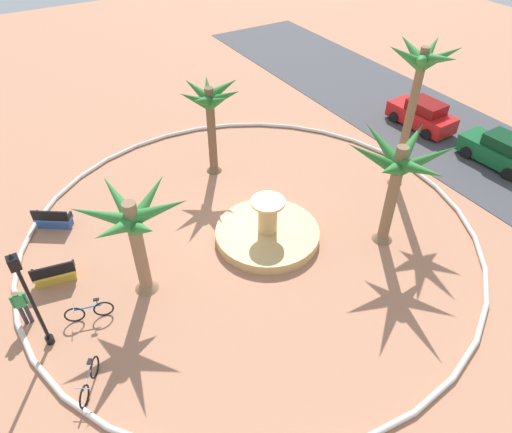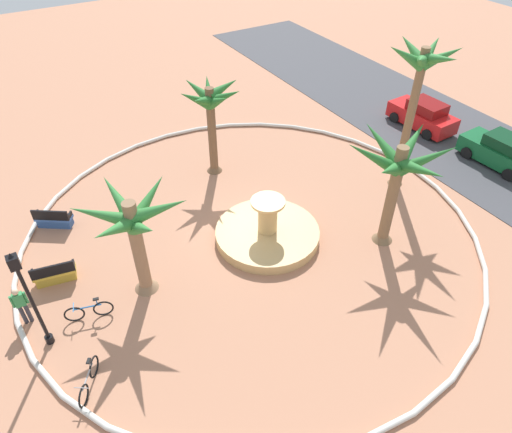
{
  "view_description": "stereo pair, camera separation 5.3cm",
  "coord_description": "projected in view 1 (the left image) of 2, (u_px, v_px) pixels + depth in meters",
  "views": [
    {
      "loc": [
        13.2,
        -7.69,
        13.55
      ],
      "look_at": [
        0.2,
        0.13,
        1.0
      ],
      "focal_mm": 32.58,
      "sensor_mm": 36.0,
      "label": 1
    },
    {
      "loc": [
        13.23,
        -7.64,
        13.55
      ],
      "look_at": [
        0.2,
        0.13,
        1.0
      ],
      "focal_mm": 32.58,
      "sensor_mm": 36.0,
      "label": 2
    }
  ],
  "objects": [
    {
      "name": "ground_plane",
      "position": [
        251.0,
        233.0,
        20.41
      ],
      "size": [
        80.0,
        80.0,
        0.0
      ],
      "primitive_type": "plane",
      "color": "tan"
    },
    {
      "name": "plaza_curb",
      "position": [
        251.0,
        231.0,
        20.34
      ],
      "size": [
        19.54,
        19.54,
        0.2
      ],
      "primitive_type": "torus",
      "color": "silver",
      "rests_on": "ground"
    },
    {
      "name": "street_asphalt",
      "position": [
        469.0,
        146.0,
        26.02
      ],
      "size": [
        48.0,
        8.0,
        0.03
      ],
      "primitive_type": "cube",
      "color": "#424247",
      "rests_on": "ground"
    },
    {
      "name": "fountain",
      "position": [
        267.0,
        233.0,
        19.96
      ],
      "size": [
        4.47,
        4.47,
        2.02
      ],
      "color": "tan",
      "rests_on": "ground"
    },
    {
      "name": "palm_tree_near_fountain",
      "position": [
        398.0,
        170.0,
        17.81
      ],
      "size": [
        4.46,
        4.26,
        4.88
      ],
      "color": "brown",
      "rests_on": "ground"
    },
    {
      "name": "palm_tree_by_curb",
      "position": [
        134.0,
        226.0,
        15.91
      ],
      "size": [
        3.95,
        3.89,
        4.41
      ],
      "color": "#8E6B4C",
      "rests_on": "ground"
    },
    {
      "name": "palm_tree_mid_plaza",
      "position": [
        419.0,
        80.0,
        19.85
      ],
      "size": [
        3.33,
        3.14,
        7.09
      ],
      "color": "brown",
      "rests_on": "ground"
    },
    {
      "name": "palm_tree_far_side",
      "position": [
        210.0,
        107.0,
        21.85
      ],
      "size": [
        3.16,
        3.19,
        4.82
      ],
      "color": "brown",
      "rests_on": "ground"
    },
    {
      "name": "bench_east",
      "position": [
        55.0,
        275.0,
        17.97
      ],
      "size": [
        0.78,
        1.66,
        1.0
      ],
      "color": "gold",
      "rests_on": "ground"
    },
    {
      "name": "bench_west",
      "position": [
        54.0,
        220.0,
        20.51
      ],
      "size": [
        1.31,
        1.61,
        1.0
      ],
      "color": "#335BA8",
      "rests_on": "ground"
    },
    {
      "name": "lamppost",
      "position": [
        29.0,
        294.0,
        14.43
      ],
      "size": [
        0.32,
        0.32,
        4.24
      ],
      "color": "black",
      "rests_on": "ground"
    },
    {
      "name": "bicycle_red_frame",
      "position": [
        89.0,
        311.0,
        16.56
      ],
      "size": [
        0.59,
        1.67,
        0.94
      ],
      "color": "black",
      "rests_on": "ground"
    },
    {
      "name": "bicycle_by_lamppost",
      "position": [
        89.0,
        381.0,
        14.46
      ],
      "size": [
        1.47,
        1.0,
        0.94
      ],
      "color": "black",
      "rests_on": "ground"
    },
    {
      "name": "person_cyclist_helmet",
      "position": [
        21.0,
        305.0,
        16.07
      ],
      "size": [
        0.22,
        0.53,
        1.7
      ],
      "color": "#33333D",
      "rests_on": "ground"
    },
    {
      "name": "parked_car_leftmost",
      "position": [
        422.0,
        115.0,
        27.27
      ],
      "size": [
        4.08,
        2.07,
        1.67
      ],
      "color": "red",
      "rests_on": "ground"
    },
    {
      "name": "parked_car_second",
      "position": [
        500.0,
        151.0,
        24.17
      ],
      "size": [
        4.08,
        2.08,
        1.67
      ],
      "color": "#145B2D",
      "rests_on": "ground"
    }
  ]
}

